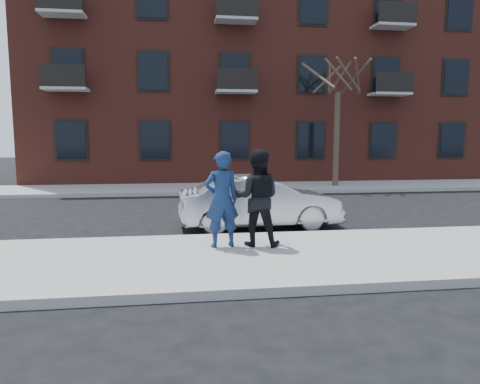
{
  "coord_description": "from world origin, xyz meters",
  "views": [
    {
      "loc": [
        -2.49,
        -7.73,
        2.24
      ],
      "look_at": [
        -1.37,
        0.4,
        1.23
      ],
      "focal_mm": 32.0,
      "sensor_mm": 36.0,
      "label": 1
    }
  ],
  "objects": [
    {
      "name": "apartment_building",
      "position": [
        2.0,
        18.0,
        6.16
      ],
      "size": [
        24.3,
        10.3,
        12.3
      ],
      "color": "maroon",
      "rests_on": "ground"
    },
    {
      "name": "near_curb",
      "position": [
        0.0,
        1.55,
        0.07
      ],
      "size": [
        50.0,
        0.1,
        0.15
      ],
      "primitive_type": "cube",
      "color": "#999691",
      "rests_on": "ground"
    },
    {
      "name": "far_curb",
      "position": [
        0.0,
        9.45,
        0.07
      ],
      "size": [
        50.0,
        0.1,
        0.15
      ],
      "primitive_type": "cube",
      "color": "#999691",
      "rests_on": "ground"
    },
    {
      "name": "ground",
      "position": [
        0.0,
        0.0,
        0.0
      ],
      "size": [
        100.0,
        100.0,
        0.0
      ],
      "primitive_type": "plane",
      "color": "black",
      "rests_on": "ground"
    },
    {
      "name": "man_hoodie",
      "position": [
        -1.72,
        0.44,
        1.08
      ],
      "size": [
        0.75,
        0.56,
        1.87
      ],
      "rotation": [
        0.0,
        0.0,
        3.31
      ],
      "color": "navy",
      "rests_on": "near_sidewalk"
    },
    {
      "name": "man_peacoat",
      "position": [
        -1.02,
        0.47,
        1.1
      ],
      "size": [
        1.07,
        0.92,
        1.9
      ],
      "rotation": [
        0.0,
        0.0,
        2.89
      ],
      "color": "black",
      "rests_on": "near_sidewalk"
    },
    {
      "name": "street_tree",
      "position": [
        4.5,
        11.0,
        5.52
      ],
      "size": [
        3.6,
        3.6,
        6.8
      ],
      "color": "#372921",
      "rests_on": "far_sidewalk"
    },
    {
      "name": "far_sidewalk",
      "position": [
        0.0,
        11.25,
        0.07
      ],
      "size": [
        50.0,
        3.5,
        0.15
      ],
      "primitive_type": "cube",
      "color": "gray",
      "rests_on": "ground"
    },
    {
      "name": "near_sidewalk",
      "position": [
        0.0,
        -0.25,
        0.07
      ],
      "size": [
        50.0,
        3.5,
        0.15
      ],
      "primitive_type": "cube",
      "color": "gray",
      "rests_on": "ground"
    },
    {
      "name": "silver_sedan",
      "position": [
        -0.55,
        2.77,
        0.67
      ],
      "size": [
        4.12,
        1.63,
        1.33
      ],
      "primitive_type": "imported",
      "rotation": [
        0.0,
        0.0,
        1.62
      ],
      "color": "#B7BABF",
      "rests_on": "ground"
    }
  ]
}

